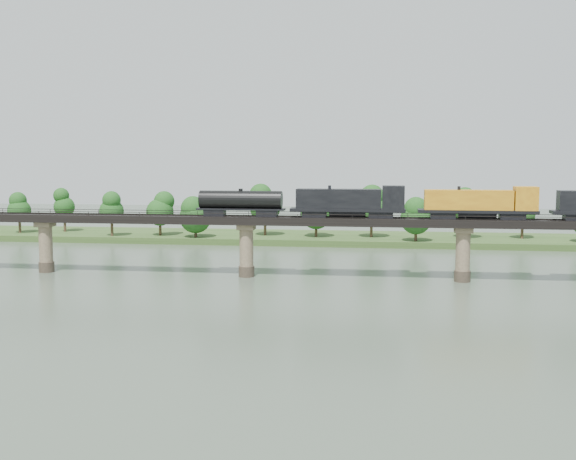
# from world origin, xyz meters

# --- Properties ---
(ground) EXTENTS (400.00, 400.00, 0.00)m
(ground) POSITION_xyz_m (0.00, 0.00, 0.00)
(ground) COLOR #3A4939
(ground) RESTS_ON ground
(far_bank) EXTENTS (300.00, 24.00, 1.60)m
(far_bank) POSITION_xyz_m (0.00, 85.00, 0.80)
(far_bank) COLOR #2D481C
(far_bank) RESTS_ON ground
(bridge) EXTENTS (236.00, 30.00, 11.50)m
(bridge) POSITION_xyz_m (0.00, 30.00, 5.46)
(bridge) COLOR #473A2D
(bridge) RESTS_ON ground
(bridge_superstructure) EXTENTS (220.00, 4.90, 0.75)m
(bridge_superstructure) POSITION_xyz_m (0.00, 30.00, 11.79)
(bridge_superstructure) COLOR black
(bridge_superstructure) RESTS_ON bridge
(far_treeline) EXTENTS (289.06, 17.54, 13.60)m
(far_treeline) POSITION_xyz_m (-8.21, 80.52, 8.83)
(far_treeline) COLOR #382619
(far_treeline) RESTS_ON far_bank
(freight_train) EXTENTS (85.61, 3.34, 5.89)m
(freight_train) POSITION_xyz_m (34.75, 30.00, 14.31)
(freight_train) COLOR black
(freight_train) RESTS_ON bridge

